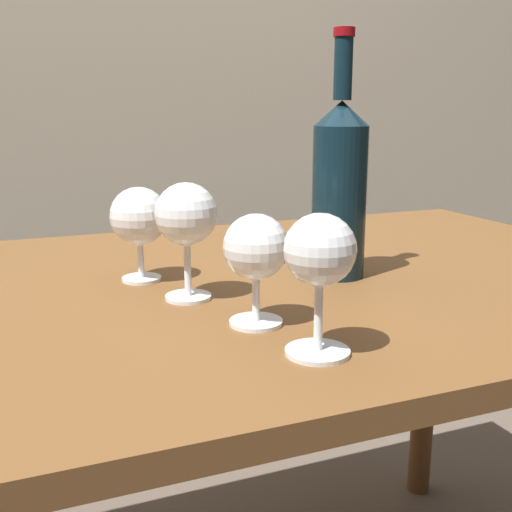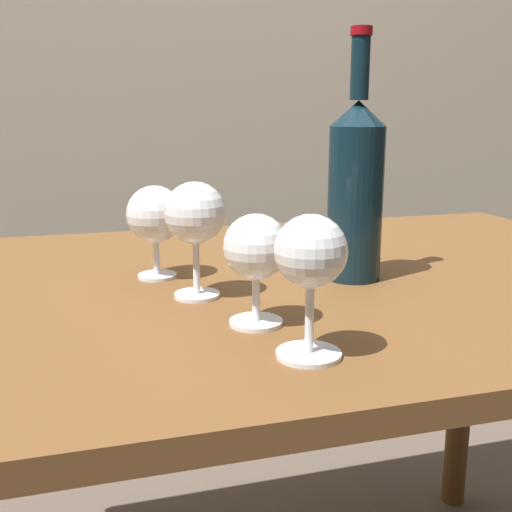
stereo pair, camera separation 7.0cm
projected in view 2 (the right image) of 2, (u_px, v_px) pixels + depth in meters
dining_table at (284, 335)px, 0.94m from camera, size 1.27×0.83×0.73m
wine_glass_chardonnay at (311, 256)px, 0.60m from camera, size 0.07×0.07×0.15m
wine_glass_amber at (256, 250)px, 0.70m from camera, size 0.07×0.07×0.13m
wine_glass_pinot at (195, 216)px, 0.80m from camera, size 0.08×0.08×0.15m
wine_glass_white at (155, 216)px, 0.89m from camera, size 0.08×0.08×0.14m
wine_bottle at (356, 187)px, 0.88m from camera, size 0.08×0.08×0.35m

